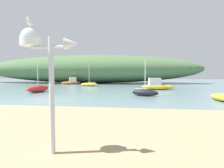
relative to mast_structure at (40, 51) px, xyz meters
name	(u,v)px	position (x,y,z in m)	size (l,w,h in m)	color
ground_plane	(45,100)	(-4.94, 9.26, -2.58)	(120.00, 120.00, 0.00)	gray
distant_hill	(88,69)	(-8.59, 35.68, 0.58)	(50.47, 11.94, 6.32)	#517547
mast_structure	(40,51)	(0.00, 0.00, 0.00)	(1.37, 0.47, 2.92)	silver
seagull_on_radar	(30,22)	(-0.23, -0.01, 0.66)	(0.11, 0.29, 0.21)	orange
sailboat_inner_mooring	(38,89)	(-8.70, 14.72, -2.16)	(1.79, 3.26, 3.95)	#B72D28
sailboat_mid_channel	(89,84)	(-5.62, 25.35, -2.27)	(3.25, 1.48, 3.84)	gold
motorboat_by_sandbar	(157,86)	(4.96, 19.61, -2.02)	(4.36, 1.91, 1.54)	gold
motorboat_near_shore	(71,82)	(-10.38, 29.72, -2.07)	(3.84, 2.66, 1.47)	orange
sailboat_centre_water	(145,92)	(3.08, 12.79, -2.24)	(2.62, 1.53, 3.40)	black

